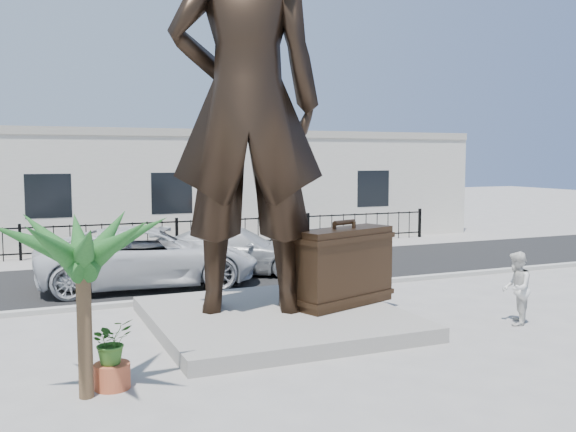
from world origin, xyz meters
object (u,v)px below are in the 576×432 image
at_px(statue, 246,102).
at_px(car_white, 149,256).
at_px(tourist, 516,288).
at_px(suitcase, 344,267).

relative_size(statue, car_white, 1.48).
relative_size(statue, tourist, 5.64).
height_order(suitcase, tourist, suitcase).
height_order(suitcase, car_white, suitcase).
distance_m(tourist, car_white, 9.69).
height_order(tourist, car_white, car_white).
bearing_deg(tourist, statue, -67.69).
relative_size(suitcase, tourist, 1.55).
xyz_separation_m(suitcase, tourist, (3.17, -1.95, -0.37)).
relative_size(statue, suitcase, 3.65).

